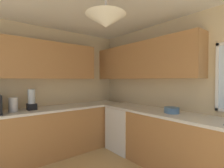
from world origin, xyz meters
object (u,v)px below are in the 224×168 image
(dishwasher, at_px, (125,128))
(kettle, at_px, (13,105))
(bowl, at_px, (172,110))
(blender_appliance, at_px, (32,101))

(dishwasher, distance_m, kettle, 2.10)
(dishwasher, distance_m, bowl, 1.16)
(bowl, bearing_deg, blender_appliance, -135.61)
(kettle, bearing_deg, blender_appliance, 94.06)
(dishwasher, relative_size, bowl, 3.73)
(bowl, relative_size, blender_appliance, 0.64)
(kettle, xyz_separation_m, bowl, (1.67, 1.94, -0.07))
(kettle, height_order, blender_appliance, blender_appliance)
(blender_appliance, bearing_deg, bowl, 44.39)
(dishwasher, height_order, bowl, bowl)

